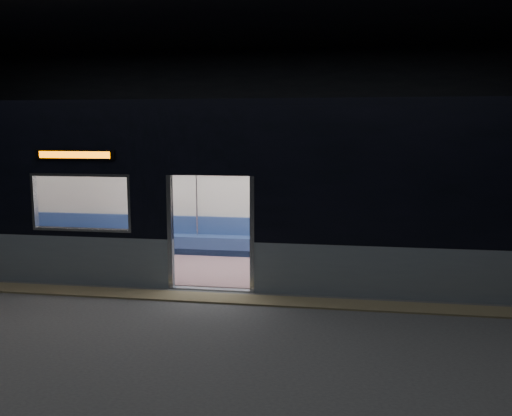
# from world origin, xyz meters

# --- Properties ---
(station_floor) EXTENTS (24.00, 14.00, 0.01)m
(station_floor) POSITION_xyz_m (0.00, 0.00, -0.01)
(station_floor) COLOR #47494C
(station_floor) RESTS_ON ground
(station_envelope) EXTENTS (24.00, 14.00, 5.00)m
(station_envelope) POSITION_xyz_m (0.00, 0.00, 3.66)
(station_envelope) COLOR black
(station_envelope) RESTS_ON station_floor
(tactile_strip) EXTENTS (22.80, 0.50, 0.03)m
(tactile_strip) POSITION_xyz_m (0.00, 0.55, 0.01)
(tactile_strip) COLOR #8C7F59
(tactile_strip) RESTS_ON station_floor
(metro_car) EXTENTS (18.00, 3.04, 3.35)m
(metro_car) POSITION_xyz_m (-0.00, 2.54, 1.85)
(metro_car) COLOR gray
(metro_car) RESTS_ON station_floor
(passenger) EXTENTS (0.46, 0.76, 1.46)m
(passenger) POSITION_xyz_m (4.73, 3.55, 0.83)
(passenger) COLOR black
(passenger) RESTS_ON metro_car
(handbag) EXTENTS (0.34, 0.30, 0.16)m
(handbag) POSITION_xyz_m (4.73, 3.30, 0.70)
(handbag) COLOR black
(handbag) RESTS_ON passenger
(transit_map) EXTENTS (0.88, 0.03, 0.57)m
(transit_map) POSITION_xyz_m (5.00, 3.85, 1.44)
(transit_map) COLOR white
(transit_map) RESTS_ON metro_car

